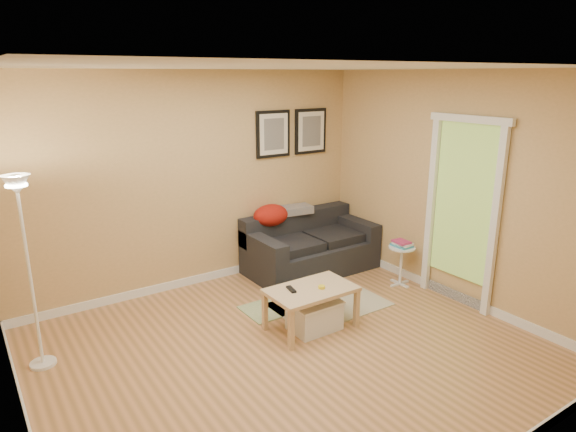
# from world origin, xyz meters

# --- Properties ---
(floor) EXTENTS (4.50, 4.50, 0.00)m
(floor) POSITION_xyz_m (0.00, 0.00, 0.00)
(floor) COLOR tan
(floor) RESTS_ON ground
(ceiling) EXTENTS (4.50, 4.50, 0.00)m
(ceiling) POSITION_xyz_m (0.00, 0.00, 2.60)
(ceiling) COLOR white
(ceiling) RESTS_ON wall_back
(wall_back) EXTENTS (4.50, 0.00, 4.50)m
(wall_back) POSITION_xyz_m (0.00, 2.00, 1.30)
(wall_back) COLOR tan
(wall_back) RESTS_ON ground
(wall_front) EXTENTS (4.50, 0.00, 4.50)m
(wall_front) POSITION_xyz_m (0.00, -2.00, 1.30)
(wall_front) COLOR tan
(wall_front) RESTS_ON ground
(wall_left) EXTENTS (0.00, 4.00, 4.00)m
(wall_left) POSITION_xyz_m (-2.25, 0.00, 1.30)
(wall_left) COLOR tan
(wall_left) RESTS_ON ground
(wall_right) EXTENTS (0.00, 4.00, 4.00)m
(wall_right) POSITION_xyz_m (2.25, 0.00, 1.30)
(wall_right) COLOR tan
(wall_right) RESTS_ON ground
(baseboard_back) EXTENTS (4.50, 0.02, 0.10)m
(baseboard_back) POSITION_xyz_m (0.00, 1.99, 0.05)
(baseboard_back) COLOR white
(baseboard_back) RESTS_ON ground
(baseboard_right) EXTENTS (0.02, 4.00, 0.10)m
(baseboard_right) POSITION_xyz_m (2.24, 0.00, 0.05)
(baseboard_right) COLOR white
(baseboard_right) RESTS_ON ground
(sofa) EXTENTS (1.70, 0.90, 0.75)m
(sofa) POSITION_xyz_m (1.38, 1.53, 0.38)
(sofa) COLOR black
(sofa) RESTS_ON ground
(red_throw) EXTENTS (0.48, 0.36, 0.28)m
(red_throw) POSITION_xyz_m (0.94, 1.82, 0.77)
(red_throw) COLOR #AB210F
(red_throw) RESTS_ON sofa
(plaid_throw) EXTENTS (0.45, 0.32, 0.10)m
(plaid_throw) POSITION_xyz_m (1.35, 1.84, 0.78)
(plaid_throw) COLOR tan
(plaid_throw) RESTS_ON sofa
(framed_print_left) EXTENTS (0.50, 0.04, 0.60)m
(framed_print_left) POSITION_xyz_m (1.08, 1.98, 1.80)
(framed_print_left) COLOR black
(framed_print_left) RESTS_ON wall_back
(framed_print_right) EXTENTS (0.50, 0.04, 0.60)m
(framed_print_right) POSITION_xyz_m (1.68, 1.98, 1.80)
(framed_print_right) COLOR black
(framed_print_right) RESTS_ON wall_back
(area_rug) EXTENTS (1.25, 0.85, 0.01)m
(area_rug) POSITION_xyz_m (0.93, 0.56, 0.01)
(area_rug) COLOR #BEB796
(area_rug) RESTS_ON ground
(green_runner) EXTENTS (0.70, 0.50, 0.01)m
(green_runner) POSITION_xyz_m (0.36, 0.84, 0.01)
(green_runner) COLOR #668C4C
(green_runner) RESTS_ON ground
(coffee_table) EXTENTS (1.02, 0.81, 0.45)m
(coffee_table) POSITION_xyz_m (0.43, 0.25, 0.22)
(coffee_table) COLOR tan
(coffee_table) RESTS_ON ground
(remote_control) EXTENTS (0.08, 0.17, 0.02)m
(remote_control) POSITION_xyz_m (0.23, 0.32, 0.46)
(remote_control) COLOR black
(remote_control) RESTS_ON coffee_table
(tape_roll) EXTENTS (0.07, 0.07, 0.03)m
(tape_roll) POSITION_xyz_m (0.51, 0.18, 0.46)
(tape_roll) COLOR yellow
(tape_roll) RESTS_ON coffee_table
(storage_bin) EXTENTS (0.51, 0.38, 0.32)m
(storage_bin) POSITION_xyz_m (0.44, 0.21, 0.16)
(storage_bin) COLOR white
(storage_bin) RESTS_ON ground
(side_table) EXTENTS (0.33, 0.33, 0.50)m
(side_table) POSITION_xyz_m (2.02, 0.52, 0.25)
(side_table) COLOR white
(side_table) RESTS_ON ground
(book_stack) EXTENTS (0.21, 0.26, 0.08)m
(book_stack) POSITION_xyz_m (2.03, 0.53, 0.54)
(book_stack) COLOR teal
(book_stack) RESTS_ON side_table
(floor_lamp) EXTENTS (0.23, 0.23, 1.76)m
(floor_lamp) POSITION_xyz_m (-2.00, 1.06, 0.83)
(floor_lamp) COLOR white
(floor_lamp) RESTS_ON ground
(doorway) EXTENTS (0.12, 1.01, 2.13)m
(doorway) POSITION_xyz_m (2.20, -0.15, 1.02)
(doorway) COLOR white
(doorway) RESTS_ON ground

